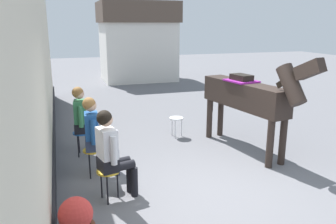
{
  "coord_description": "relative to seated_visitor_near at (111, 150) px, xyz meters",
  "views": [
    {
      "loc": [
        -2.2,
        -4.34,
        2.56
      ],
      "look_at": [
        -0.4,
        1.2,
        1.05
      ],
      "focal_mm": 36.51,
      "sensor_mm": 36.0,
      "label": 1
    }
  ],
  "objects": [
    {
      "name": "pub_facade_wall",
      "position": [
        -1.0,
        1.15,
        0.76
      ],
      "size": [
        0.34,
        14.0,
        3.4
      ],
      "color": "beige",
      "rests_on": "ground_plane"
    },
    {
      "name": "spare_stool_white",
      "position": [
        1.87,
        2.47,
        -0.38
      ],
      "size": [
        0.32,
        0.32,
        0.46
      ],
      "color": "white",
      "rests_on": "ground_plane"
    },
    {
      "name": "distant_cottage",
      "position": [
        2.94,
        10.87,
        1.02
      ],
      "size": [
        3.4,
        2.6,
        3.5
      ],
      "color": "silver",
      "rests_on": "ground_plane"
    },
    {
      "name": "ground_plane",
      "position": [
        1.54,
        2.65,
        -0.78
      ],
      "size": [
        40.0,
        40.0,
        0.0
      ],
      "primitive_type": "plane",
      "color": "slate"
    },
    {
      "name": "seated_visitor_far",
      "position": [
        -0.23,
        1.96,
        0.0
      ],
      "size": [
        0.61,
        0.49,
        1.39
      ],
      "color": "#194C99",
      "rests_on": "ground_plane"
    },
    {
      "name": "seated_visitor_middle",
      "position": [
        -0.12,
        0.92,
        0.0
      ],
      "size": [
        0.61,
        0.49,
        1.39
      ],
      "color": "gold",
      "rests_on": "ground_plane"
    },
    {
      "name": "flower_planter_inner_near",
      "position": [
        -0.59,
        -1.03,
        -0.44
      ],
      "size": [
        0.43,
        0.43,
        0.64
      ],
      "color": "brown",
      "rests_on": "ground_plane"
    },
    {
      "name": "saddled_horse_center",
      "position": [
        2.92,
        1.15,
        0.38
      ],
      "size": [
        0.8,
        2.98,
        2.06
      ],
      "color": "#2D231E",
      "rests_on": "ground_plane"
    },
    {
      "name": "seated_visitor_near",
      "position": [
        0.0,
        0.0,
        0.0
      ],
      "size": [
        0.61,
        0.48,
        1.39
      ],
      "color": "gold",
      "rests_on": "ground_plane"
    }
  ]
}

